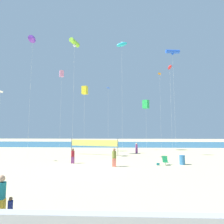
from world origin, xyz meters
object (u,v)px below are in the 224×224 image
at_px(toddler_figure, 10,207).
at_px(kite_green_box, 146,104).
at_px(beachgoer_maroon_shirt, 73,155).
at_px(beachgoer_plum_shirt, 137,148).
at_px(trash_barrel, 182,160).
at_px(kite_cyan_inflatable, 122,45).
at_px(kite_violet_delta, 33,39).
at_px(kite_red_inflatable, 170,68).
at_px(kite_lime_tube, 74,43).
at_px(volleyball_net, 94,144).
at_px(kite_orange_diamond, 160,75).
at_px(kite_blue_tube, 173,52).
at_px(kite_blue_diamond, 108,89).
at_px(kite_white_diamond, 1,93).
at_px(kite_yellow_box, 85,90).
at_px(kite_pink_box, 62,74).
at_px(beach_handbag, 158,164).
at_px(beachgoer_olive_shirt, 114,157).
at_px(folding_beach_chair, 165,160).
at_px(mother_figure, 0,195).

height_order(toddler_figure, kite_green_box, kite_green_box).
height_order(beachgoer_maroon_shirt, kite_green_box, kite_green_box).
bearing_deg(toddler_figure, beachgoer_plum_shirt, 38.29).
relative_size(trash_barrel, kite_cyan_inflatable, 0.06).
height_order(kite_violet_delta, kite_red_inflatable, kite_violet_delta).
bearing_deg(beachgoer_plum_shirt, kite_lime_tube, 16.12).
height_order(volleyball_net, kite_orange_diamond, kite_orange_diamond).
bearing_deg(beachgoer_maroon_shirt, beachgoer_plum_shirt, 107.84).
height_order(toddler_figure, kite_blue_tube, kite_blue_tube).
bearing_deg(beachgoer_maroon_shirt, kite_blue_diamond, 134.69).
xyz_separation_m(toddler_figure, trash_barrel, (11.04, 12.18, 0.02)).
height_order(kite_lime_tube, kite_blue_tube, kite_blue_tube).
height_order(kite_lime_tube, kite_violet_delta, kite_violet_delta).
bearing_deg(kite_blue_diamond, kite_white_diamond, -133.61).
distance_m(kite_yellow_box, kite_white_diamond, 11.03).
xyz_separation_m(toddler_figure, kite_pink_box, (-5.43, 22.59, 12.80)).
height_order(kite_violet_delta, kite_pink_box, kite_violet_delta).
bearing_deg(kite_green_box, beach_handbag, -93.84).
bearing_deg(beachgoer_olive_shirt, kite_white_diamond, 156.82).
bearing_deg(toddler_figure, kite_blue_diamond, 51.06).
bearing_deg(trash_barrel, folding_beach_chair, -170.78).
xyz_separation_m(mother_figure, kite_pink_box, (-4.99, 22.59, 12.34)).
distance_m(beachgoer_olive_shirt, trash_barrel, 7.25).
relative_size(beachgoer_maroon_shirt, kite_green_box, 0.18).
height_order(trash_barrel, kite_violet_delta, kite_violet_delta).
height_order(mother_figure, kite_violet_delta, kite_violet_delta).
height_order(volleyball_net, kite_red_inflatable, kite_red_inflatable).
height_order(kite_cyan_inflatable, kite_green_box, kite_cyan_inflatable).
relative_size(mother_figure, kite_violet_delta, 0.10).
height_order(beach_handbag, kite_violet_delta, kite_violet_delta).
distance_m(folding_beach_chair, kite_blue_diamond, 18.53).
xyz_separation_m(mother_figure, kite_yellow_box, (-0.36, 19.58, 8.74)).
bearing_deg(kite_blue_diamond, mother_figure, -96.56).
bearing_deg(kite_blue_diamond, kite_red_inflatable, -30.71).
distance_m(kite_pink_box, kite_red_inflatable, 17.87).
bearing_deg(kite_pink_box, kite_orange_diamond, 15.36).
bearing_deg(kite_blue_tube, kite_cyan_inflatable, -150.84).
xyz_separation_m(kite_yellow_box, kite_cyan_inflatable, (5.66, -1.91, 6.23)).
relative_size(toddler_figure, volleyball_net, 0.12).
relative_size(mother_figure, volleyball_net, 0.24).
relative_size(toddler_figure, kite_yellow_box, 0.08).
bearing_deg(beach_handbag, kite_lime_tube, 158.24).
distance_m(beach_handbag, kite_orange_diamond, 21.58).
relative_size(beachgoer_olive_shirt, kite_blue_diamond, 0.16).
distance_m(mother_figure, beach_handbag, 14.69).
relative_size(kite_violet_delta, kite_cyan_inflatable, 1.02).
xyz_separation_m(beachgoer_olive_shirt, kite_white_diamond, (-13.34, 2.06, 6.99)).
bearing_deg(kite_white_diamond, kite_yellow_box, 37.81).
height_order(kite_red_inflatable, kite_white_diamond, kite_red_inflatable).
xyz_separation_m(beachgoer_maroon_shirt, trash_barrel, (11.65, -0.23, -0.38)).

